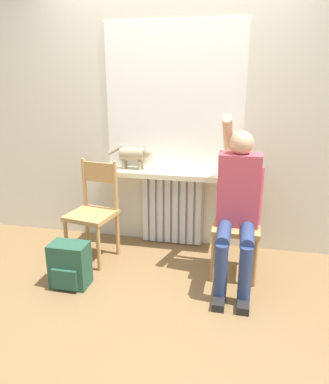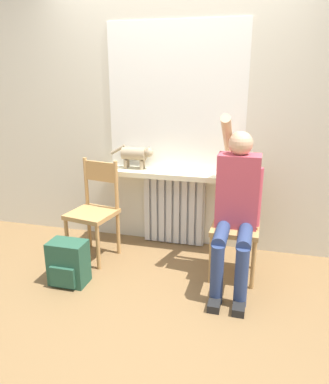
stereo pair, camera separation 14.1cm
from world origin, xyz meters
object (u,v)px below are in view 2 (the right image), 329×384
at_px(backpack, 68,263).
at_px(chair_left, 94,209).
at_px(chair_right, 236,223).
at_px(person, 236,203).
at_px(cat, 136,154).

bearing_deg(backpack, chair_left, 89.02).
xyz_separation_m(chair_right, person, (0.00, -0.12, 0.22)).
bearing_deg(chair_right, cat, 157.95).
relative_size(chair_right, person, 0.66).
distance_m(chair_left, person, 1.32).
xyz_separation_m(cat, backpack, (-0.28, -0.95, -0.74)).
relative_size(chair_right, backpack, 2.48).
bearing_deg(person, chair_right, 90.16).
bearing_deg(chair_right, backpack, -157.80).
bearing_deg(cat, person, -28.06).
relative_size(chair_left, backpack, 2.48).
distance_m(chair_right, cat, 1.20).
height_order(person, cat, person).
distance_m(chair_left, backpack, 0.60).
xyz_separation_m(chair_left, cat, (0.27, 0.43, 0.45)).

